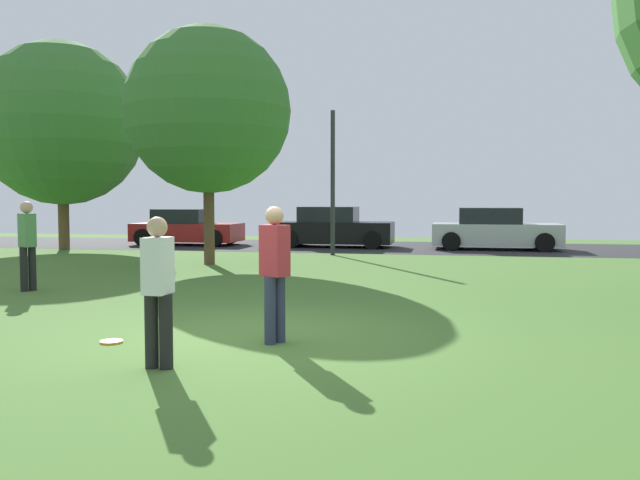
{
  "coord_description": "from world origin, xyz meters",
  "views": [
    {
      "loc": [
        2.44,
        -7.81,
        1.73
      ],
      "look_at": [
        0.0,
        4.24,
        0.97
      ],
      "focal_mm": 36.52,
      "sensor_mm": 36.0,
      "label": 1
    }
  ],
  "objects": [
    {
      "name": "ground_plane",
      "position": [
        0.0,
        0.0,
        0.0
      ],
      "size": [
        44.0,
        44.0,
        0.0
      ],
      "primitive_type": "plane",
      "color": "#47702D"
    },
    {
      "name": "road_strip",
      "position": [
        0.0,
        16.0,
        0.0
      ],
      "size": [
        44.0,
        6.4,
        0.01
      ],
      "primitive_type": "cube",
      "color": "#28282B",
      "rests_on": "ground_plane"
    },
    {
      "name": "oak_tree_right",
      "position": [
        -10.75,
        12.52,
        4.34
      ],
      "size": [
        5.59,
        5.59,
        7.15
      ],
      "color": "brown",
      "rests_on": "ground_plane"
    },
    {
      "name": "maple_tree_far",
      "position": [
        -3.92,
        8.63,
        4.09
      ],
      "size": [
        4.39,
        4.39,
        6.29
      ],
      "color": "brown",
      "rests_on": "ground_plane"
    },
    {
      "name": "person_thrower",
      "position": [
        0.37,
        -0.32,
        0.91
      ],
      "size": [
        0.39,
        0.35,
        1.65
      ],
      "rotation": [
        0.0,
        0.0,
        2.61
      ],
      "color": "#2D334C",
      "rests_on": "ground_plane"
    },
    {
      "name": "person_catcher",
      "position": [
        -5.42,
        3.11,
        0.94
      ],
      "size": [
        0.39,
        0.35,
        1.7
      ],
      "rotation": [
        0.0,
        0.0,
        -0.53
      ],
      "color": "black",
      "rests_on": "ground_plane"
    },
    {
      "name": "person_bystander",
      "position": [
        -0.49,
        -1.69,
        0.85
      ],
      "size": [
        0.3,
        0.33,
        1.56
      ],
      "rotation": [
        0.0,
        0.0,
        1.54
      ],
      "color": "black",
      "rests_on": "ground_plane"
    },
    {
      "name": "frisbee_disc",
      "position": [
        -1.58,
        -0.69,
        0.01
      ],
      "size": [
        0.27,
        0.27,
        0.03
      ],
      "primitive_type": "cylinder",
      "color": "orange",
      "rests_on": "ground_plane"
    },
    {
      "name": "parked_car_red",
      "position": [
        -7.57,
        15.67,
        0.63
      ],
      "size": [
        4.06,
        2.02,
        1.38
      ],
      "color": "#B21E1E",
      "rests_on": "ground_plane"
    },
    {
      "name": "parked_car_black",
      "position": [
        -1.83,
        15.71,
        0.67
      ],
      "size": [
        4.28,
        2.05,
        1.48
      ],
      "color": "black",
      "rests_on": "ground_plane"
    },
    {
      "name": "parked_car_silver",
      "position": [
        3.91,
        15.64,
        0.67
      ],
      "size": [
        4.34,
        2.1,
        1.45
      ],
      "color": "#B7B7BC",
      "rests_on": "ground_plane"
    },
    {
      "name": "street_lamp_post",
      "position": [
        -1.2,
        12.2,
        2.25
      ],
      "size": [
        0.14,
        0.14,
        4.5
      ],
      "primitive_type": "cylinder",
      "color": "#2D2D33",
      "rests_on": "ground_plane"
    }
  ]
}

